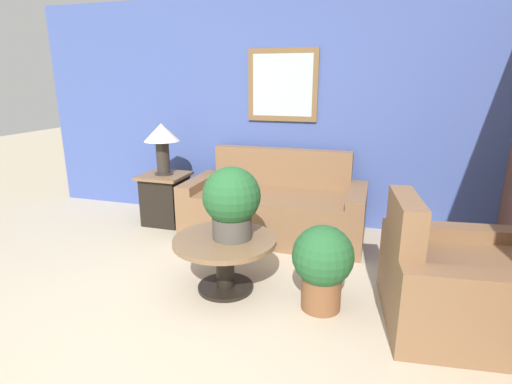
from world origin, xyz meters
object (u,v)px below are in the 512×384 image
coffee_table (225,252)px  side_table (166,198)px  potted_plant_on_table (232,201)px  armchair (455,285)px  potted_plant_floor (323,263)px  table_lamp (162,138)px  couch_main (275,208)px

coffee_table → side_table: (-1.27, 1.28, -0.02)m
potted_plant_on_table → armchair: bearing=-0.4°
potted_plant_floor → potted_plant_on_table: bearing=173.2°
potted_plant_floor → table_lamp: bearing=147.1°
armchair → table_lamp: (-2.98, 1.26, 0.73)m
table_lamp → potted_plant_floor: (2.06, -1.34, -0.66)m
coffee_table → potted_plant_on_table: 0.44m
side_table → potted_plant_on_table: (1.32, -1.25, 0.46)m
armchair → side_table: size_ratio=1.83×
side_table → potted_plant_on_table: potted_plant_on_table is taller
side_table → potted_plant_floor: size_ratio=0.91×
coffee_table → table_lamp: size_ratio=1.41×
couch_main → side_table: (-1.35, -0.01, -0.00)m
side_table → table_lamp: (0.00, 0.00, 0.72)m
couch_main → coffee_table: (-0.08, -1.29, 0.02)m
coffee_table → side_table: 1.80m
couch_main → armchair: size_ratio=1.76×
table_lamp → potted_plant_on_table: 1.83m
side_table → table_lamp: bearing=0.0°
couch_main → potted_plant_on_table: potted_plant_on_table is taller
armchair → potted_plant_on_table: potted_plant_on_table is taller
couch_main → table_lamp: (-1.35, -0.01, 0.72)m
potted_plant_on_table → potted_plant_floor: bearing=-6.8°
couch_main → side_table: size_ratio=3.23×
armchair → couch_main: bearing=45.4°
coffee_table → armchair: bearing=0.8°
couch_main → side_table: couch_main is taller
armchair → coffee_table: 1.72m
side_table → potted_plant_on_table: size_ratio=1.03×
side_table → potted_plant_on_table: 1.87m
coffee_table → potted_plant_on_table: size_ratio=1.44×
couch_main → potted_plant_floor: size_ratio=2.94×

